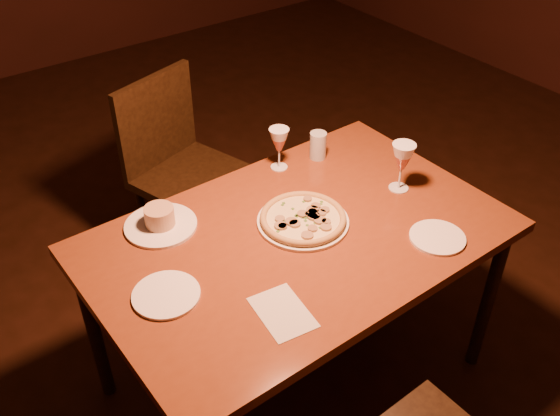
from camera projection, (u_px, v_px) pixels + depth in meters
floor at (304, 402)px, 2.33m from camera, size 7.00×7.00×0.00m
dining_table at (297, 249)px, 2.04m from camera, size 1.34×0.87×0.71m
chair_far at (182, 166)px, 2.72m from camera, size 0.53×0.53×0.88m
pizza_plate at (303, 219)px, 2.04m from camera, size 0.30×0.30×0.03m
ramekin_saucer at (160, 221)px, 2.02m from camera, size 0.24×0.24×0.08m
wine_glass_far at (279, 149)px, 2.27m from camera, size 0.07×0.07×0.16m
wine_glass_right at (401, 167)px, 2.15m from camera, size 0.08×0.08×0.18m
water_tumbler at (318, 145)px, 2.34m from camera, size 0.06×0.06×0.10m
side_plate_left at (166, 295)px, 1.78m from camera, size 0.20×0.20×0.01m
side_plate_near at (437, 237)px, 1.98m from camera, size 0.18×0.18×0.01m
menu_card at (283, 312)px, 1.73m from camera, size 0.16×0.21×0.00m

